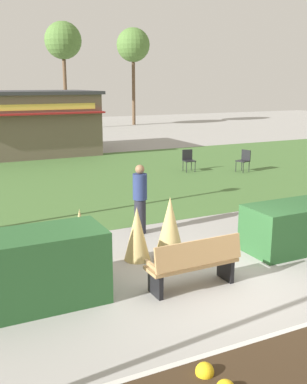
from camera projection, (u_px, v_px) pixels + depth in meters
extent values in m
plane|color=#999691|center=(217.00, 280.00, 8.39)|extent=(80.00, 80.00, 0.00)
cube|color=#446B33|center=(71.00, 181.00, 16.78)|extent=(36.00, 12.00, 0.01)
cube|color=#382819|center=(295.00, 384.00, 5.29)|extent=(3.90, 1.75, 0.04)
sphere|color=gold|center=(205.00, 372.00, 5.43)|extent=(0.23, 0.23, 0.23)
cube|color=tan|center=(192.00, 263.00, 8.01)|extent=(1.71, 0.50, 0.06)
cube|color=tan|center=(199.00, 253.00, 7.76)|extent=(1.70, 0.15, 0.44)
cube|color=black|center=(155.00, 283.00, 7.75)|extent=(0.09, 0.44, 0.45)
cube|color=black|center=(225.00, 268.00, 8.39)|extent=(0.09, 0.44, 0.45)
cube|color=tan|center=(151.00, 265.00, 7.63)|extent=(0.07, 0.44, 0.06)
cube|color=tan|center=(230.00, 250.00, 8.34)|extent=(0.07, 0.44, 0.06)
cube|color=#28562B|center=(35.00, 269.00, 7.37)|extent=(2.29, 1.10, 1.23)
cube|color=#28562B|center=(299.00, 226.00, 9.93)|extent=(2.45, 1.10, 1.01)
cone|color=tan|center=(137.00, 234.00, 9.25)|extent=(0.54, 0.54, 1.13)
cone|color=tan|center=(170.00, 229.00, 9.16)|extent=(0.66, 0.66, 1.36)
cone|color=tan|center=(81.00, 241.00, 8.56)|extent=(0.55, 0.55, 1.29)
cube|color=#6B5B4C|center=(20.00, 125.00, 22.84)|extent=(7.22, 4.45, 3.01)
cube|color=#333338|center=(18.00, 93.00, 22.47)|extent=(7.52, 4.75, 0.16)
cube|color=maroon|center=(28.00, 114.00, 20.59)|extent=(7.32, 0.36, 0.08)
cube|color=#D8CC4C|center=(27.00, 107.00, 20.65)|extent=(6.50, 0.04, 0.28)
cube|color=black|center=(243.00, 161.00, 18.50)|extent=(0.54, 0.54, 0.04)
cube|color=black|center=(246.00, 155.00, 18.57)|extent=(0.15, 0.44, 0.44)
cylinder|color=black|center=(236.00, 166.00, 18.57)|extent=(0.03, 0.03, 0.45)
cylinder|color=black|center=(243.00, 168.00, 18.29)|extent=(0.03, 0.03, 0.45)
cylinder|color=black|center=(242.00, 165.00, 18.81)|extent=(0.03, 0.03, 0.45)
cylinder|color=black|center=(249.00, 167.00, 18.53)|extent=(0.03, 0.03, 0.45)
cube|color=black|center=(189.00, 161.00, 18.55)|extent=(0.49, 0.49, 0.04)
cube|color=black|center=(187.00, 155.00, 18.68)|extent=(0.44, 0.09, 0.44)
cylinder|color=black|center=(187.00, 167.00, 18.37)|extent=(0.03, 0.03, 0.45)
cylinder|color=black|center=(195.00, 167.00, 18.49)|extent=(0.03, 0.03, 0.45)
cylinder|color=black|center=(183.00, 166.00, 18.72)|extent=(0.03, 0.03, 0.45)
cylinder|color=black|center=(191.00, 165.00, 18.84)|extent=(0.03, 0.03, 0.45)
cylinder|color=#23232D|center=(140.00, 216.00, 10.94)|extent=(0.28, 0.28, 0.85)
cylinder|color=navy|center=(140.00, 187.00, 10.76)|extent=(0.34, 0.34, 0.62)
sphere|color=#8C6647|center=(140.00, 169.00, 10.66)|extent=(0.22, 0.22, 0.22)
cube|color=black|center=(34.00, 129.00, 30.16)|extent=(4.30, 2.04, 0.60)
cube|color=black|center=(31.00, 123.00, 30.00)|extent=(2.40, 1.71, 0.44)
cylinder|color=black|center=(51.00, 131.00, 31.53)|extent=(0.65, 0.26, 0.64)
cylinder|color=black|center=(56.00, 133.00, 29.88)|extent=(0.65, 0.26, 0.64)
cylinder|color=black|center=(12.00, 132.00, 30.55)|extent=(0.65, 0.26, 0.64)
cylinder|color=black|center=(15.00, 135.00, 28.90)|extent=(0.65, 0.26, 0.64)
cylinder|color=brown|center=(65.00, 93.00, 35.21)|extent=(0.28, 0.28, 5.60)
sphere|color=#4C7233|center=(63.00, 40.00, 34.30)|extent=(2.80, 2.80, 2.80)
cylinder|color=brown|center=(134.00, 92.00, 38.86)|extent=(0.28, 0.28, 5.56)
sphere|color=#4C7233|center=(133.00, 45.00, 37.94)|extent=(2.80, 2.80, 2.80)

